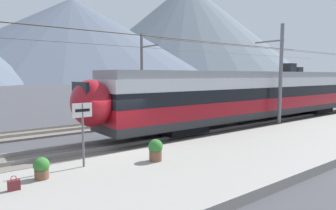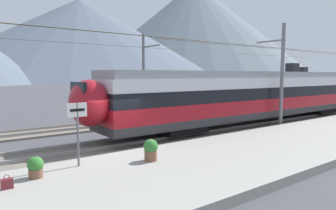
{
  "view_description": "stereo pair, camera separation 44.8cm",
  "coord_description": "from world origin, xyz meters",
  "px_view_note": "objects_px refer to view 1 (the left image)",
  "views": [
    {
      "loc": [
        -6.42,
        -12.13,
        3.61
      ],
      "look_at": [
        5.23,
        3.04,
        1.68
      ],
      "focal_mm": 31.89,
      "sensor_mm": 36.0,
      "label": 1
    },
    {
      "loc": [
        -6.07,
        -12.39,
        3.61
      ],
      "look_at": [
        5.23,
        3.04,
        1.68
      ],
      "focal_mm": 31.89,
      "sensor_mm": 36.0,
      "label": 2
    }
  ],
  "objects_px": {
    "catenary_mast_mid": "(279,73)",
    "train_near_platform": "(256,94)",
    "catenary_mast_far_side": "(143,73)",
    "handbag_beside_passenger": "(14,185)",
    "train_far_track": "(277,87)",
    "potted_plant_by_shelter": "(156,149)",
    "potted_plant_platform_edge": "(41,167)",
    "platform_sign": "(83,120)"
  },
  "relations": [
    {
      "from": "train_near_platform",
      "to": "handbag_beside_passenger",
      "type": "bearing_deg",
      "value": -166.1
    },
    {
      "from": "train_far_track",
      "to": "catenary_mast_mid",
      "type": "bearing_deg",
      "value": -147.5
    },
    {
      "from": "platform_sign",
      "to": "potted_plant_by_shelter",
      "type": "bearing_deg",
      "value": -21.34
    },
    {
      "from": "potted_plant_platform_edge",
      "to": "potted_plant_by_shelter",
      "type": "distance_m",
      "value": 4.04
    },
    {
      "from": "handbag_beside_passenger",
      "to": "potted_plant_by_shelter",
      "type": "distance_m",
      "value": 4.9
    },
    {
      "from": "train_far_track",
      "to": "handbag_beside_passenger",
      "type": "distance_m",
      "value": 30.42
    },
    {
      "from": "catenary_mast_mid",
      "to": "potted_plant_platform_edge",
      "type": "xyz_separation_m",
      "value": [
        -15.95,
        -1.87,
        -3.04
      ]
    },
    {
      "from": "catenary_mast_mid",
      "to": "platform_sign",
      "type": "bearing_deg",
      "value": -174.17
    },
    {
      "from": "platform_sign",
      "to": "handbag_beside_passenger",
      "type": "distance_m",
      "value": 3.0
    },
    {
      "from": "catenary_mast_mid",
      "to": "potted_plant_platform_edge",
      "type": "distance_m",
      "value": 16.35
    },
    {
      "from": "train_near_platform",
      "to": "catenary_mast_far_side",
      "type": "bearing_deg",
      "value": 121.48
    },
    {
      "from": "train_near_platform",
      "to": "potted_plant_platform_edge",
      "type": "bearing_deg",
      "value": -167.08
    },
    {
      "from": "catenary_mast_mid",
      "to": "handbag_beside_passenger",
      "type": "bearing_deg",
      "value": -171.97
    },
    {
      "from": "train_near_platform",
      "to": "train_far_track",
      "type": "height_order",
      "value": "same"
    },
    {
      "from": "potted_plant_platform_edge",
      "to": "catenary_mast_mid",
      "type": "bearing_deg",
      "value": 6.68
    },
    {
      "from": "train_far_track",
      "to": "potted_plant_by_shelter",
      "type": "distance_m",
      "value": 25.86
    },
    {
      "from": "platform_sign",
      "to": "potted_plant_platform_edge",
      "type": "relative_size",
      "value": 3.3
    },
    {
      "from": "catenary_mast_mid",
      "to": "potted_plant_platform_edge",
      "type": "height_order",
      "value": "catenary_mast_mid"
    },
    {
      "from": "catenary_mast_mid",
      "to": "potted_plant_platform_edge",
      "type": "bearing_deg",
      "value": -173.32
    },
    {
      "from": "handbag_beside_passenger",
      "to": "potted_plant_platform_edge",
      "type": "distance_m",
      "value": 1.05
    },
    {
      "from": "platform_sign",
      "to": "train_near_platform",
      "type": "bearing_deg",
      "value": 12.75
    },
    {
      "from": "train_near_platform",
      "to": "potted_plant_by_shelter",
      "type": "height_order",
      "value": "train_near_platform"
    },
    {
      "from": "catenary_mast_far_side",
      "to": "potted_plant_by_shelter",
      "type": "bearing_deg",
      "value": -120.93
    },
    {
      "from": "train_far_track",
      "to": "handbag_beside_passenger",
      "type": "relative_size",
      "value": 62.65
    },
    {
      "from": "platform_sign",
      "to": "potted_plant_platform_edge",
      "type": "distance_m",
      "value": 2.05
    },
    {
      "from": "catenary_mast_far_side",
      "to": "platform_sign",
      "type": "relative_size",
      "value": 20.76
    },
    {
      "from": "train_near_platform",
      "to": "catenary_mast_far_side",
      "type": "xyz_separation_m",
      "value": [
        -4.76,
        7.77,
        1.56
      ]
    },
    {
      "from": "handbag_beside_passenger",
      "to": "potted_plant_by_shelter",
      "type": "bearing_deg",
      "value": -0.69
    },
    {
      "from": "train_near_platform",
      "to": "potted_plant_platform_edge",
      "type": "height_order",
      "value": "train_near_platform"
    },
    {
      "from": "potted_plant_platform_edge",
      "to": "platform_sign",
      "type": "bearing_deg",
      "value": 14.49
    },
    {
      "from": "train_near_platform",
      "to": "potted_plant_platform_edge",
      "type": "xyz_separation_m",
      "value": [
        -15.94,
        -3.66,
        -1.51
      ]
    },
    {
      "from": "train_far_track",
      "to": "catenary_mast_mid",
      "type": "xyz_separation_m",
      "value": [
        -11.86,
        -7.55,
        1.53
      ]
    },
    {
      "from": "handbag_beside_passenger",
      "to": "train_near_platform",
      "type": "bearing_deg",
      "value": 13.9
    },
    {
      "from": "train_far_track",
      "to": "potted_plant_platform_edge",
      "type": "distance_m",
      "value": 29.41
    },
    {
      "from": "train_far_track",
      "to": "platform_sign",
      "type": "xyz_separation_m",
      "value": [
        -26.28,
        -9.03,
        -0.21
      ]
    },
    {
      "from": "catenary_mast_far_side",
      "to": "platform_sign",
      "type": "xyz_separation_m",
      "value": [
        -9.65,
        -11.03,
        -1.76
      ]
    },
    {
      "from": "catenary_mast_mid",
      "to": "train_near_platform",
      "type": "bearing_deg",
      "value": 90.32
    },
    {
      "from": "train_near_platform",
      "to": "train_far_track",
      "type": "relative_size",
      "value": 1.0
    },
    {
      "from": "train_near_platform",
      "to": "platform_sign",
      "type": "relative_size",
      "value": 11.78
    },
    {
      "from": "potted_plant_by_shelter",
      "to": "train_far_track",
      "type": "bearing_deg",
      "value": 22.76
    },
    {
      "from": "catenary_mast_far_side",
      "to": "handbag_beside_passenger",
      "type": "height_order",
      "value": "catenary_mast_far_side"
    },
    {
      "from": "train_far_track",
      "to": "potted_plant_by_shelter",
      "type": "height_order",
      "value": "train_far_track"
    }
  ]
}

